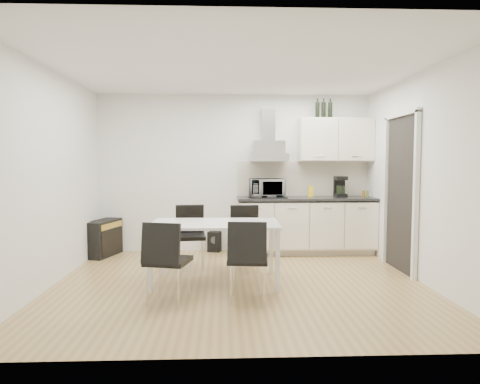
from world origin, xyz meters
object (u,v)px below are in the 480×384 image
(kitchenette, at_px, (307,202))
(chair_near_left, at_px, (168,262))
(floor_speaker, at_px, (214,242))
(chair_near_right, at_px, (248,260))
(chair_far_right, at_px, (245,238))
(guitar_amp, at_px, (104,238))
(dining_table, at_px, (215,228))
(chair_far_left, at_px, (190,237))

(kitchenette, distance_m, chair_near_left, 3.14)
(floor_speaker, bearing_deg, chair_near_right, -65.84)
(kitchenette, xyz_separation_m, chair_near_right, (-1.11, -2.39, -0.39))
(chair_far_right, relative_size, guitar_amp, 1.20)
(dining_table, bearing_deg, chair_near_left, -122.13)
(guitar_amp, bearing_deg, chair_far_left, -15.63)
(kitchenette, bearing_deg, chair_far_left, -152.24)
(chair_far_right, relative_size, chair_near_right, 1.00)
(floor_speaker, bearing_deg, chair_far_left, -90.51)
(chair_far_left, xyz_separation_m, chair_near_left, (-0.12, -1.46, 0.00))
(chair_near_left, height_order, guitar_amp, chair_near_left)
(chair_far_left, distance_m, floor_speaker, 1.21)
(chair_far_left, bearing_deg, chair_near_right, 111.87)
(dining_table, height_order, chair_near_right, chair_near_right)
(chair_near_left, xyz_separation_m, guitar_amp, (-1.32, 2.34, -0.15))
(dining_table, xyz_separation_m, chair_near_right, (0.36, -0.70, -0.24))
(kitchenette, bearing_deg, chair_far_right, -135.91)
(chair_far_right, bearing_deg, kitchenette, -134.22)
(kitchenette, bearing_deg, chair_near_right, -114.92)
(floor_speaker, bearing_deg, kitchenette, 8.88)
(dining_table, relative_size, floor_speaker, 4.71)
(kitchenette, xyz_separation_m, chair_far_left, (-1.83, -0.97, -0.39))
(chair_far_left, height_order, floor_speaker, chair_far_left)
(dining_table, bearing_deg, guitar_amp, 139.19)
(chair_near_right, bearing_deg, dining_table, 123.62)
(chair_far_left, bearing_deg, chair_far_right, 169.17)
(dining_table, bearing_deg, chair_far_right, 59.72)
(chair_near_right, distance_m, floor_speaker, 2.60)
(chair_far_left, relative_size, chair_near_right, 1.00)
(chair_far_left, relative_size, chair_near_left, 1.00)
(kitchenette, xyz_separation_m, chair_near_left, (-1.95, -2.43, -0.39))
(chair_far_right, height_order, chair_near_left, same)
(chair_far_right, height_order, floor_speaker, chair_far_right)
(dining_table, relative_size, chair_far_left, 1.78)
(chair_near_right, bearing_deg, kitchenette, 71.13)
(chair_far_right, bearing_deg, chair_far_left, -4.11)
(chair_far_left, xyz_separation_m, guitar_amp, (-1.43, 0.88, -0.15))
(kitchenette, height_order, floor_speaker, kitchenette)
(dining_table, distance_m, chair_near_right, 0.82)
(kitchenette, relative_size, floor_speaker, 7.57)
(kitchenette, xyz_separation_m, floor_speaker, (-1.52, 0.17, -0.66))
(chair_near_right, xyz_separation_m, guitar_amp, (-2.16, 2.31, -0.15))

